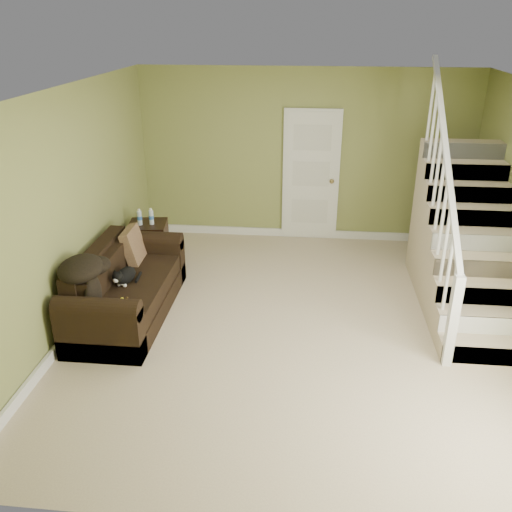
% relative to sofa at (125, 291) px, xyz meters
% --- Properties ---
extents(floor, '(5.00, 5.50, 0.01)m').
position_rel_sofa_xyz_m(floor, '(2.01, -0.04, -0.31)').
color(floor, tan).
rests_on(floor, ground).
extents(ceiling, '(5.00, 5.50, 0.01)m').
position_rel_sofa_xyz_m(ceiling, '(2.01, -0.04, 2.29)').
color(ceiling, white).
rests_on(ceiling, wall_back).
extents(wall_back, '(5.00, 0.04, 2.60)m').
position_rel_sofa_xyz_m(wall_back, '(2.01, 2.71, 0.99)').
color(wall_back, olive).
rests_on(wall_back, floor).
extents(wall_front, '(5.00, 0.04, 2.60)m').
position_rel_sofa_xyz_m(wall_front, '(2.01, -2.79, 0.99)').
color(wall_front, olive).
rests_on(wall_front, floor).
extents(wall_left, '(0.04, 5.50, 2.60)m').
position_rel_sofa_xyz_m(wall_left, '(-0.49, -0.04, 0.99)').
color(wall_left, olive).
rests_on(wall_left, floor).
extents(baseboard_back, '(5.00, 0.04, 0.12)m').
position_rel_sofa_xyz_m(baseboard_back, '(2.01, 2.68, -0.25)').
color(baseboard_back, white).
rests_on(baseboard_back, floor).
extents(baseboard_left, '(0.04, 5.50, 0.12)m').
position_rel_sofa_xyz_m(baseboard_left, '(-0.46, -0.04, -0.25)').
color(baseboard_left, white).
rests_on(baseboard_left, floor).
extents(door, '(0.86, 0.12, 2.02)m').
position_rel_sofa_xyz_m(door, '(2.12, 2.67, 0.70)').
color(door, white).
rests_on(door, floor).
extents(staircase, '(1.00, 2.51, 2.82)m').
position_rel_sofa_xyz_m(staircase, '(4.01, 0.93, 0.33)').
color(staircase, tan).
rests_on(staircase, floor).
extents(sofa, '(0.89, 2.05, 0.81)m').
position_rel_sofa_xyz_m(sofa, '(0.00, 0.00, 0.00)').
color(sofa, black).
rests_on(sofa, floor).
extents(side_table, '(0.58, 0.58, 0.84)m').
position_rel_sofa_xyz_m(side_table, '(-0.12, 1.42, 0.00)').
color(side_table, black).
rests_on(side_table, floor).
extents(cat, '(0.24, 0.50, 0.24)m').
position_rel_sofa_xyz_m(cat, '(0.05, -0.07, 0.22)').
color(cat, black).
rests_on(cat, sofa).
extents(banana, '(0.07, 0.19, 0.05)m').
position_rel_sofa_xyz_m(banana, '(0.15, -0.55, 0.16)').
color(banana, yellow).
rests_on(banana, sofa).
extents(throw_pillow, '(0.24, 0.47, 0.48)m').
position_rel_sofa_xyz_m(throw_pillow, '(-0.05, 0.60, 0.31)').
color(throw_pillow, '#432C1A').
rests_on(throw_pillow, sofa).
extents(throw_blanket, '(0.49, 0.62, 0.24)m').
position_rel_sofa_xyz_m(throw_blanket, '(-0.24, -0.55, 0.53)').
color(throw_blanket, black).
rests_on(throw_blanket, sofa).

